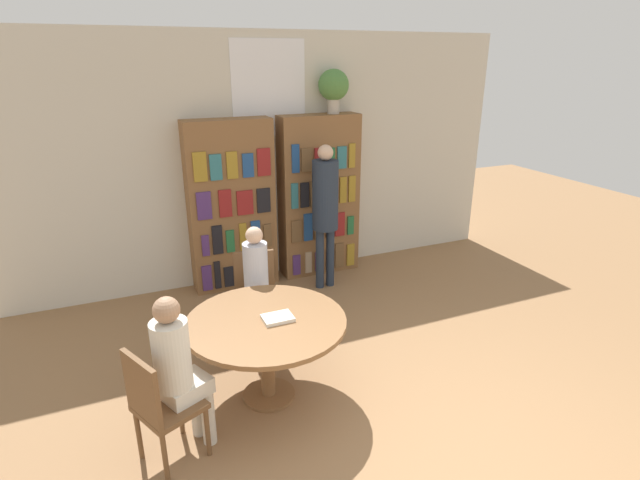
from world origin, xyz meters
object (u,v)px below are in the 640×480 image
bookshelf_left (232,206)px  seated_reader_right (179,366)px  chair_left_side (256,292)px  chair_near_camera (159,403)px  flower_vase (334,86)px  seated_reader_left (257,283)px  reading_table (266,332)px  bookshelf_right (319,196)px  librarian_standing (325,202)px

bookshelf_left → seated_reader_right: (-1.04, -2.62, -0.31)m
chair_left_side → chair_near_camera: bearing=63.0°
flower_vase → seated_reader_left: (-1.49, -1.51, -1.68)m
bookshelf_left → reading_table: bearing=-97.7°
bookshelf_right → chair_near_camera: 3.61m
reading_table → seated_reader_left: size_ratio=1.05×
bookshelf_left → seated_reader_left: bookshelf_left is taller
bookshelf_left → reading_table: size_ratio=1.58×
bookshelf_left → chair_left_side: 1.42m
bookshelf_right → reading_table: bookshelf_right is taller
bookshelf_right → librarian_standing: (-0.14, -0.50, 0.07)m
flower_vase → chair_near_camera: (-2.54, -2.70, -1.86)m
chair_near_camera → seated_reader_right: bearing=90.0°
flower_vase → librarian_standing: (-0.33, -0.51, -1.28)m
seated_reader_left → reading_table: bearing=90.0°
bookshelf_left → reading_table: 2.34m
bookshelf_left → chair_near_camera: bookshelf_left is taller
reading_table → bookshelf_left: bearing=82.3°
seated_reader_right → reading_table: bearing=90.0°
chair_left_side → seated_reader_left: 0.26m
chair_near_camera → seated_reader_right: 0.27m
flower_vase → chair_near_camera: 4.15m
seated_reader_left → seated_reader_right: bearing=62.9°
librarian_standing → bookshelf_left: bearing=153.5°
bookshelf_right → chair_left_side: size_ratio=2.27×
bookshelf_left → chair_left_side: size_ratio=2.27×
reading_table → seated_reader_left: (0.16, 0.78, 0.06)m
bookshelf_right → seated_reader_right: size_ratio=1.64×
bookshelf_left → chair_left_side: (-0.12, -1.32, -0.51)m
flower_vase → librarian_standing: size_ratio=0.30×
bookshelf_right → librarian_standing: bearing=-105.2°
reading_table → seated_reader_right: 0.81m
reading_table → seated_reader_left: seated_reader_left is taller
reading_table → seated_reader_right: seated_reader_right is taller
bookshelf_left → seated_reader_left: bearing=-95.8°
chair_near_camera → seated_reader_right: (0.17, 0.08, 0.20)m
bookshelf_left → seated_reader_left: 1.55m
bookshelf_right → chair_near_camera: (-2.34, -2.70, -0.51)m
librarian_standing → flower_vase: bearing=57.0°
bookshelf_left → chair_left_side: bearing=-95.0°
flower_vase → chair_near_camera: size_ratio=0.58×
bookshelf_right → bookshelf_left: bearing=-180.0°
chair_left_side → seated_reader_right: bearing=66.0°
chair_left_side → bookshelf_right: bearing=-122.1°
reading_table → seated_reader_right: size_ratio=1.04×
bookshelf_left → flower_vase: (1.33, 0.00, 1.35)m
seated_reader_right → librarian_standing: size_ratio=0.71×
chair_near_camera → seated_reader_left: (1.05, 1.19, 0.18)m
bookshelf_left → bookshelf_right: size_ratio=1.00×
flower_vase → reading_table: bearing=-125.6°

